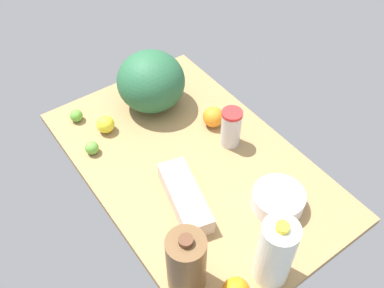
# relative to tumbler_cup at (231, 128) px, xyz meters

# --- Properties ---
(countertop) EXTENTS (1.20, 0.76, 0.03)m
(countertop) POSITION_rel_tumbler_cup_xyz_m (0.01, 0.18, -0.10)
(countertop) COLOR #9B7A4B
(countertop) RESTS_ON ground
(tumbler_cup) EXTENTS (0.08, 0.08, 0.17)m
(tumbler_cup) POSITION_rel_tumbler_cup_xyz_m (0.00, 0.00, 0.00)
(tumbler_cup) COLOR silver
(tumbler_cup) RESTS_ON countertop
(watermelon) EXTENTS (0.29, 0.29, 0.26)m
(watermelon) POSITION_rel_tumbler_cup_xyz_m (0.38, 0.13, 0.04)
(watermelon) COLOR #275F3B
(watermelon) RESTS_ON countertop
(milk_jug) EXTENTS (0.11, 0.11, 0.28)m
(milk_jug) POSITION_rel_tumbler_cup_xyz_m (-0.51, 0.26, 0.05)
(milk_jug) COLOR white
(milk_jug) RESTS_ON countertop
(egg_carton) EXTENTS (0.32, 0.18, 0.07)m
(egg_carton) POSITION_rel_tumbler_cup_xyz_m (-0.14, 0.32, -0.05)
(egg_carton) COLOR beige
(egg_carton) RESTS_ON countertop
(chocolate_milk_jug) EXTENTS (0.12, 0.12, 0.25)m
(chocolate_milk_jug) POSITION_rel_tumbler_cup_xyz_m (-0.38, 0.49, 0.03)
(chocolate_milk_jug) COLOR brown
(chocolate_milk_jug) RESTS_ON countertop
(mixing_bowl) EXTENTS (0.19, 0.19, 0.07)m
(mixing_bowl) POSITION_rel_tumbler_cup_xyz_m (-0.34, 0.06, -0.05)
(mixing_bowl) COLOR white
(mixing_bowl) RESTS_ON countertop
(lime_near_front) EXTENTS (0.05, 0.05, 0.05)m
(lime_near_front) POSITION_rel_tumbler_cup_xyz_m (0.48, 0.45, -0.06)
(lime_near_front) COLOR #62A938
(lime_near_front) RESTS_ON countertop
(lime_loose) EXTENTS (0.05, 0.05, 0.05)m
(lime_loose) POSITION_rel_tumbler_cup_xyz_m (0.28, 0.48, -0.06)
(lime_loose) COLOR #66AC3C
(lime_loose) RESTS_ON countertop
(orange_beside_bowl) EXTENTS (0.09, 0.09, 0.09)m
(orange_beside_bowl) POSITION_rel_tumbler_cup_xyz_m (0.12, -0.01, -0.04)
(orange_beside_bowl) COLOR orange
(orange_beside_bowl) RESTS_ON countertop
(lemon_far_back) EXTENTS (0.07, 0.07, 0.07)m
(lemon_far_back) POSITION_rel_tumbler_cup_xyz_m (0.35, 0.37, -0.05)
(lemon_far_back) COLOR yellow
(lemon_far_back) RESTS_ON countertop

